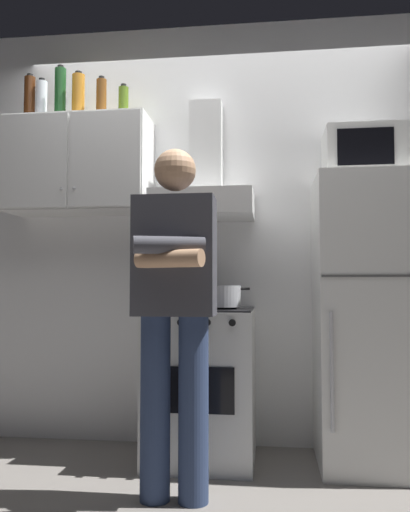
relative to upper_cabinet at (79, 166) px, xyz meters
name	(u,v)px	position (x,y,z in m)	size (l,w,h in m)	color
ground_plane	(205,476)	(0.85, -0.37, -1.75)	(7.00, 7.00, 0.00)	slate
back_wall_tiled	(216,231)	(0.85, 0.23, -0.40)	(4.80, 0.10, 2.70)	white
upper_cabinet	(79,166)	(0.00, 0.00, 0.00)	(0.90, 0.37, 0.60)	silver
stove_oven	(202,383)	(0.80, -0.13, -1.32)	(0.60, 0.62, 0.87)	white
range_hood	(204,187)	(0.80, 0.00, -0.15)	(0.60, 0.44, 0.75)	white
refrigerator	(371,320)	(1.75, -0.12, -0.95)	(0.60, 0.62, 1.60)	white
microwave	(367,155)	(1.75, -0.11, -0.01)	(0.48, 0.37, 0.28)	silver
person_standing	(174,305)	(0.75, -0.73, -0.85)	(0.38, 0.33, 1.64)	navy
cooking_pot	(222,296)	(0.93, -0.24, -0.82)	(0.31, 0.21, 0.12)	#B7BABF
bottle_wine_green	(60,93)	(-0.12, -0.02, 0.47)	(0.07, 0.07, 0.35)	#19471E
bottle_rum_dark	(30,99)	(-0.35, 0.02, 0.45)	(0.07, 0.07, 0.32)	#47230F
bottle_beer_brown	(101,98)	(0.15, -0.03, 0.42)	(0.06, 0.06, 0.26)	brown
bottle_olive_oil	(123,102)	(0.28, 0.02, 0.40)	(0.06, 0.06, 0.22)	#4C6B19
bottle_vodka_clear	(42,101)	(-0.26, 0.02, 0.43)	(0.07, 0.07, 0.28)	silver
bottle_liquor_amber	(78,96)	(0.00, -0.03, 0.44)	(0.08, 0.08, 0.30)	#B7721E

